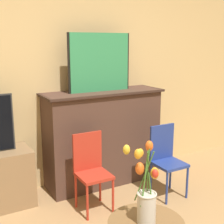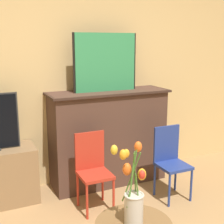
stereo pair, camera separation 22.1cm
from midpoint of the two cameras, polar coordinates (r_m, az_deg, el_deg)
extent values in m
cube|color=tan|center=(3.65, -5.41, 7.72)|extent=(8.00, 0.06, 2.70)
cube|color=#4C3328|center=(3.71, 1.03, -4.68)|extent=(1.35, 0.44, 1.11)
cube|color=#35231C|center=(3.57, 1.14, 3.63)|extent=(1.41, 0.48, 0.02)
cube|color=black|center=(3.54, 0.59, 9.05)|extent=(0.76, 0.02, 0.65)
cube|color=#338E56|center=(3.53, 0.66, 9.04)|extent=(0.72, 0.02, 0.65)
cylinder|color=#B22D1E|center=(3.08, -2.45, -16.16)|extent=(0.02, 0.02, 0.36)
cylinder|color=#B22D1E|center=(3.18, 2.36, -15.15)|extent=(0.02, 0.02, 0.36)
cylinder|color=#B22D1E|center=(3.31, -4.33, -14.02)|extent=(0.02, 0.02, 0.36)
cylinder|color=#B22D1E|center=(3.40, 0.18, -13.17)|extent=(0.02, 0.02, 0.36)
cube|color=#B22D1E|center=(3.15, -1.07, -11.47)|extent=(0.31, 0.31, 0.03)
cube|color=#B22D1E|center=(3.20, -2.13, -7.06)|extent=(0.31, 0.02, 0.39)
cylinder|color=navy|center=(3.35, 12.36, -13.90)|extent=(0.02, 0.02, 0.36)
cylinder|color=navy|center=(3.52, 16.08, -12.82)|extent=(0.02, 0.02, 0.36)
cylinder|color=navy|center=(3.56, 9.62, -12.17)|extent=(0.02, 0.02, 0.36)
cylinder|color=navy|center=(3.71, 13.25, -11.26)|extent=(0.02, 0.02, 0.36)
cube|color=navy|center=(3.45, 12.99, -9.60)|extent=(0.31, 0.31, 0.03)
cube|color=navy|center=(3.49, 11.72, -5.62)|extent=(0.31, 0.02, 0.39)
cylinder|color=beige|center=(2.03, 7.29, -17.32)|extent=(0.12, 0.12, 0.19)
torus|color=beige|center=(1.98, 7.37, -14.87)|extent=(0.13, 0.13, 0.01)
cylinder|color=#477A2D|center=(1.96, 8.01, -13.99)|extent=(0.03, 0.02, 0.21)
ellipsoid|color=red|center=(1.91, 8.88, -11.31)|extent=(0.04, 0.04, 0.06)
cylinder|color=#477A2D|center=(1.92, 6.98, -12.19)|extent=(0.05, 0.01, 0.35)
ellipsoid|color=orange|center=(1.83, 6.13, -7.58)|extent=(0.04, 0.04, 0.05)
cylinder|color=#477A2D|center=(1.97, 7.99, -13.97)|extent=(0.03, 0.02, 0.20)
ellipsoid|color=orange|center=(1.93, 8.82, -11.26)|extent=(0.05, 0.05, 0.07)
cylinder|color=#477A2D|center=(1.94, 6.88, -11.87)|extent=(0.08, 0.10, 0.34)
ellipsoid|color=gold|center=(1.91, 3.73, -6.96)|extent=(0.04, 0.04, 0.06)
cylinder|color=#477A2D|center=(1.95, 7.55, -11.78)|extent=(0.06, 0.08, 0.34)
ellipsoid|color=orange|center=(1.97, 8.03, -6.36)|extent=(0.05, 0.05, 0.07)
cylinder|color=#477A2D|center=(1.96, 6.82, -13.57)|extent=(0.03, 0.03, 0.23)
ellipsoid|color=orange|center=(1.92, 6.12, -10.41)|extent=(0.06, 0.06, 0.08)
cylinder|color=#477A2D|center=(1.92, 7.05, -12.12)|extent=(0.08, 0.03, 0.35)
ellipsoid|color=orange|center=(1.80, 5.62, -7.80)|extent=(0.04, 0.04, 0.06)
camera|label=1|loc=(0.11, -87.74, 0.51)|focal=50.00mm
camera|label=2|loc=(0.11, 92.26, -0.51)|focal=50.00mm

